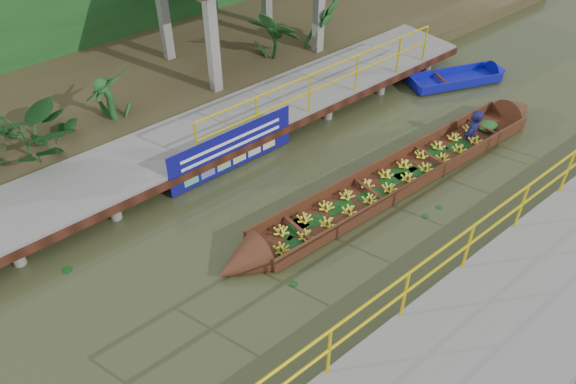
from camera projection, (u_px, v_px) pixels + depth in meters
ground at (310, 223)px, 11.57m from camera, size 80.00×80.00×0.00m
land_strip at (134, 77)px, 15.83m from camera, size 30.00×8.00×0.45m
far_dock at (215, 132)px, 13.28m from camera, size 16.00×2.06×1.66m
near_dock at (522, 315)px, 9.40m from camera, size 18.00×2.40×1.73m
vendor_boat at (410, 168)px, 12.64m from camera, size 9.77×1.29×1.98m
moored_blue_boat at (477, 76)px, 16.10m from camera, size 3.09×1.83×0.72m
blue_banner at (232, 150)px, 12.59m from camera, size 3.28×0.04×1.03m
tropical_plants at (104, 98)px, 13.04m from camera, size 14.22×1.22×1.53m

